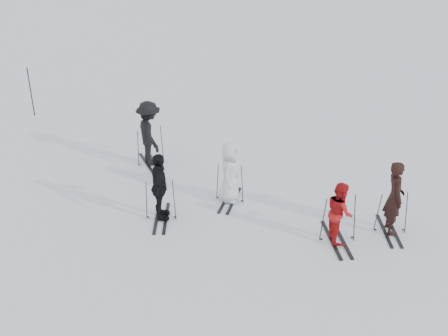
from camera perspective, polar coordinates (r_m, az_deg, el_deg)
name	(u,v)px	position (r m, az deg, el deg)	size (l,w,h in m)	color
ground	(242,217)	(14.76, 1.87, -5.01)	(120.00, 120.00, 0.00)	silver
skier_near_dark	(394,198)	(14.31, 16.91, -2.97)	(0.70, 0.46, 1.91)	black
skier_red	(339,213)	(13.74, 11.65, -4.49)	(0.76, 0.59, 1.55)	#AC1315
skier_grey	(230,173)	(15.08, 0.60, -0.52)	(0.83, 0.54, 1.71)	silver
skier_uphill_left	(160,188)	(14.32, -6.56, -2.04)	(1.07, 0.44, 1.82)	black
skier_uphill_far	(149,134)	(17.20, -7.59, 3.43)	(1.30, 0.75, 2.01)	black
skis_near_dark	(392,212)	(14.50, 16.71, -4.28)	(0.83, 1.57, 1.14)	black
skis_red	(339,218)	(13.81, 11.60, -5.00)	(0.92, 1.74, 1.27)	black
skis_grey	(230,183)	(15.21, 0.59, -1.49)	(0.82, 1.55, 1.13)	black
skis_uphill_left	(160,199)	(14.49, -6.49, -3.18)	(0.84, 1.59, 1.16)	black
skis_uphill_far	(150,146)	(17.35, -7.51, 2.26)	(0.90, 1.70, 1.24)	black
piste_marker	(31,92)	(22.07, -19.04, 7.34)	(0.04, 0.04, 1.85)	black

